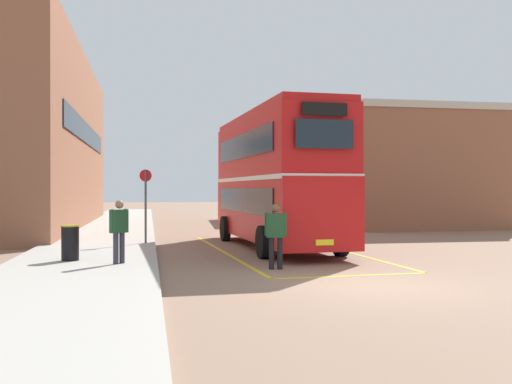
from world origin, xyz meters
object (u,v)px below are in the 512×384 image
Objects in this scene: pedestrian_waiting_near at (119,227)px; pedestrian_boarding at (276,231)px; double_decker_bus at (275,177)px; single_deck_bus at (258,196)px; litter_bin at (70,243)px; bus_stop_sign at (146,199)px.

pedestrian_boarding is at bearing -11.52° from pedestrian_waiting_near.
double_decker_bus is 6.04× the size of pedestrian_waiting_near.
pedestrian_boarding is 4.10m from pedestrian_waiting_near.
pedestrian_waiting_near is at bearing -109.95° from single_deck_bus.
litter_bin is at bearing 145.85° from pedestrian_waiting_near.
bus_stop_sign is at bearing 83.56° from pedestrian_waiting_near.
bus_stop_sign is (0.65, 5.80, 0.64)m from pedestrian_waiting_near.
bus_stop_sign reaches higher than litter_bin.
single_deck_bus is at bearing 66.00° from litter_bin.
single_deck_bus is 22.59m from pedestrian_waiting_near.
pedestrian_boarding is at bearing -63.06° from bus_stop_sign.
pedestrian_waiting_near is 1.72× the size of litter_bin.
single_deck_bus is (2.49, 16.59, -0.87)m from double_decker_bus.
single_deck_bus is 22.26m from litter_bin.
litter_bin is (-5.36, 1.73, -0.37)m from pedestrian_boarding.
litter_bin is (-1.34, 0.91, -0.47)m from pedestrian_waiting_near.
litter_bin is (-9.05, -20.32, -1.01)m from single_deck_bus.
double_decker_bus is 10.39× the size of litter_bin.
pedestrian_boarding is 5.65m from litter_bin.
pedestrian_waiting_near reaches higher than pedestrian_boarding.
litter_bin is (-6.55, -3.73, -1.89)m from double_decker_bus.
single_deck_bus is at bearing 70.05° from pedestrian_waiting_near.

